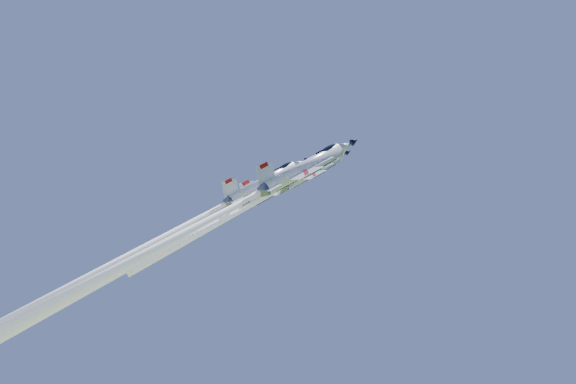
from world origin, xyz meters
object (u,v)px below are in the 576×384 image
at_px(jet_left, 162,250).
at_px(jet_slot, 127,256).
at_px(jet_lead, 253,204).
at_px(jet_right, 200,225).

relative_size(jet_left, jet_slot, 0.98).
bearing_deg(jet_lead, jet_right, -52.38).
distance_m(jet_lead, jet_left, 15.90).
bearing_deg(jet_left, jet_lead, 60.32).
distance_m(jet_right, jet_slot, 12.91).
bearing_deg(jet_left, jet_slot, -46.54).
relative_size(jet_lead, jet_slot, 0.59).
xyz_separation_m(jet_left, jet_right, (12.82, -8.53, 2.06)).
height_order(jet_left, jet_slot, jet_left).
bearing_deg(jet_slot, jet_lead, 86.36).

